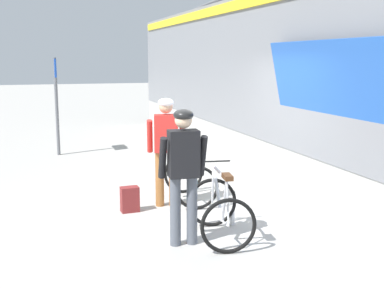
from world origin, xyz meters
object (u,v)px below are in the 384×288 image
(cyclist_near_in_dark, at_px, (184,165))
(water_bottle_near_the_bikes, at_px, (232,217))
(backpack_on_platform, at_px, (130,199))
(train_car, at_px, (361,83))
(platform_sign_post, at_px, (56,90))
(cyclist_far_in_red, at_px, (166,142))
(bicycle_far_teal, at_px, (190,178))
(bicycle_near_silver, at_px, (220,210))

(cyclist_near_in_dark, xyz_separation_m, water_bottle_near_the_bikes, (0.90, 0.52, -0.95))
(backpack_on_platform, xyz_separation_m, water_bottle_near_the_bikes, (1.30, -1.06, -0.09))
(train_car, bearing_deg, water_bottle_near_the_bikes, -160.74)
(backpack_on_platform, distance_m, platform_sign_post, 5.39)
(train_car, bearing_deg, cyclist_near_in_dark, -157.91)
(platform_sign_post, bearing_deg, cyclist_far_in_red, -73.82)
(bicycle_far_teal, bearing_deg, backpack_on_platform, -165.63)
(bicycle_near_silver, distance_m, water_bottle_near_the_bikes, 0.70)
(backpack_on_platform, bearing_deg, bicycle_far_teal, 11.83)
(train_car, bearing_deg, bicycle_far_teal, 173.20)
(cyclist_far_in_red, bearing_deg, bicycle_far_teal, 17.28)
(cyclist_near_in_dark, bearing_deg, water_bottle_near_the_bikes, 30.17)
(train_car, height_order, cyclist_near_in_dark, train_car)
(cyclist_near_in_dark, height_order, water_bottle_near_the_bikes, cyclist_near_in_dark)
(train_car, bearing_deg, cyclist_far_in_red, 176.36)
(bicycle_far_teal, xyz_separation_m, backpack_on_platform, (-1.08, -0.28, -0.20))
(cyclist_far_in_red, xyz_separation_m, backpack_on_platform, (-0.64, -0.14, -0.85))
(platform_sign_post, bearing_deg, water_bottle_near_the_bikes, -71.12)
(backpack_on_platform, bearing_deg, water_bottle_near_the_bikes, -41.60)
(cyclist_far_in_red, bearing_deg, cyclist_near_in_dark, -97.65)
(water_bottle_near_the_bikes, height_order, platform_sign_post, platform_sign_post)
(platform_sign_post, bearing_deg, bicycle_near_silver, -75.52)
(train_car, relative_size, bicycle_far_teal, 17.79)
(train_car, relative_size, platform_sign_post, 8.33)
(water_bottle_near_the_bikes, bearing_deg, bicycle_near_silver, -127.93)
(cyclist_near_in_dark, distance_m, bicycle_near_silver, 0.83)
(cyclist_far_in_red, distance_m, water_bottle_near_the_bikes, 1.66)
(train_car, bearing_deg, backpack_on_platform, 178.85)
(bicycle_near_silver, bearing_deg, platform_sign_post, 104.48)
(cyclist_far_in_red, bearing_deg, bicycle_near_silver, -80.66)
(cyclist_near_in_dark, bearing_deg, bicycle_far_teal, 69.94)
(cyclist_near_in_dark, height_order, platform_sign_post, platform_sign_post)
(platform_sign_post, bearing_deg, cyclist_near_in_dark, -79.71)
(train_car, height_order, cyclist_far_in_red, train_car)
(platform_sign_post, bearing_deg, train_car, -46.73)
(cyclist_near_in_dark, bearing_deg, backpack_on_platform, 104.35)
(train_car, relative_size, water_bottle_near_the_bikes, 92.86)
(train_car, distance_m, water_bottle_near_the_bikes, 3.49)
(cyclist_near_in_dark, bearing_deg, train_car, 22.09)
(cyclist_near_in_dark, relative_size, bicycle_near_silver, 1.51)
(backpack_on_platform, xyz_separation_m, platform_sign_post, (-0.81, 5.13, 1.42))
(train_car, distance_m, bicycle_near_silver, 3.84)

